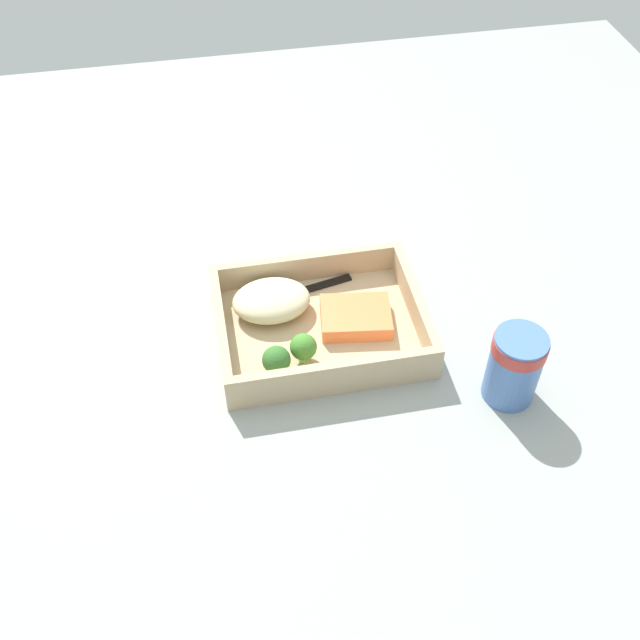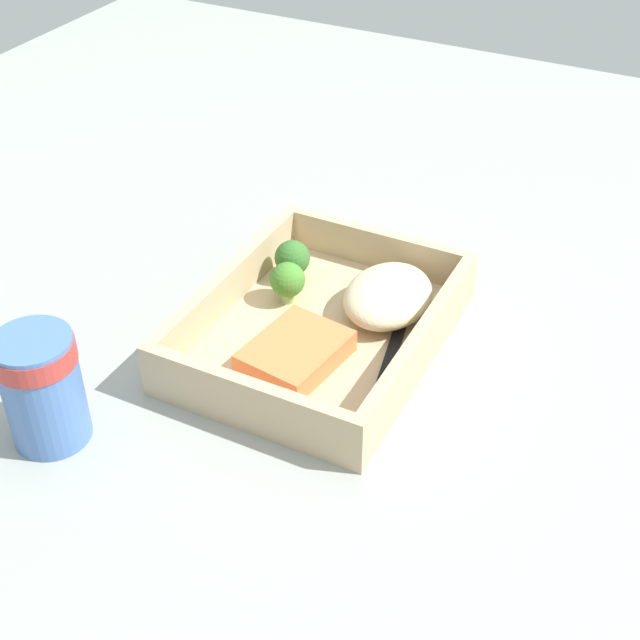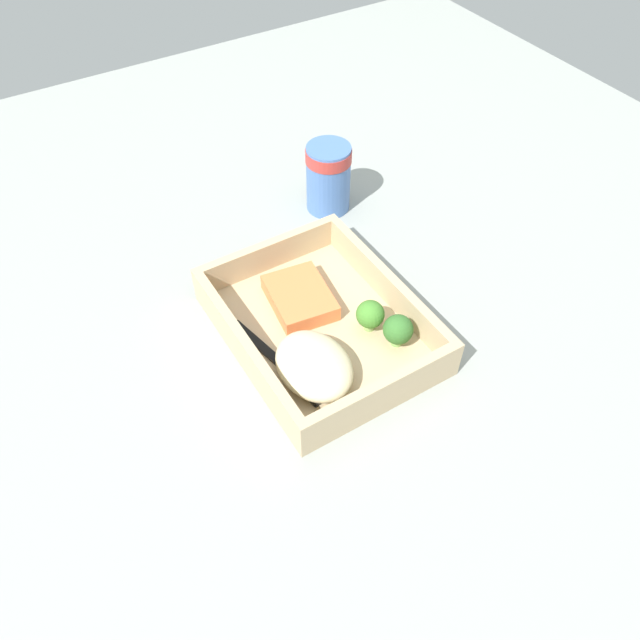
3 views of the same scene
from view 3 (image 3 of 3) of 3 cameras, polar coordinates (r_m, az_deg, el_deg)
ground_plane at (r=78.18cm, az=-0.00°, el=-1.81°), size 160.00×160.00×2.00cm
takeout_tray at (r=76.96cm, az=-0.00°, el=-1.04°), size 27.28×21.23×1.20cm
tray_rim at (r=74.97cm, az=-0.00°, el=0.29°), size 27.28×21.23×4.12cm
salmon_fillet at (r=78.70cm, az=-1.56°, el=2.19°), size 10.20×8.36×2.20cm
mashed_potatoes at (r=70.38cm, az=-0.55°, el=-4.17°), size 10.58×8.13×3.90cm
broccoli_floret_1 at (r=73.71cm, az=7.15°, el=-0.92°), size 3.62×3.62×4.30cm
broccoli_floret_2 at (r=74.93cm, az=4.61°, el=0.47°), size 3.48×3.48×4.28cm
fork at (r=72.65cm, az=-3.40°, el=-4.21°), size 15.80×4.87×0.44cm
paper_cup at (r=92.62cm, az=0.77°, el=13.15°), size 6.62×6.62×10.25cm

